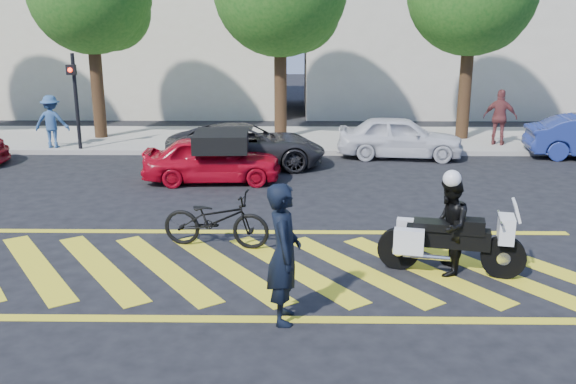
{
  "coord_description": "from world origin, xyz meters",
  "views": [
    {
      "loc": [
        0.57,
        -9.71,
        3.98
      ],
      "look_at": [
        0.42,
        1.12,
        1.05
      ],
      "focal_mm": 38.0,
      "sensor_mm": 36.0,
      "label": 1
    }
  ],
  "objects_px": {
    "parked_mid_left": "(246,146)",
    "parked_mid_right": "(400,137)",
    "bicycle": "(216,219)",
    "officer_bike": "(284,254)",
    "police_motorcycle": "(448,240)",
    "officer_moto": "(449,227)",
    "red_convertible": "(212,159)"
  },
  "relations": [
    {
      "from": "officer_bike",
      "to": "parked_mid_left",
      "type": "distance_m",
      "value": 9.8
    },
    {
      "from": "bicycle",
      "to": "parked_mid_left",
      "type": "height_order",
      "value": "parked_mid_left"
    },
    {
      "from": "bicycle",
      "to": "parked_mid_left",
      "type": "distance_m",
      "value": 6.74
    },
    {
      "from": "officer_bike",
      "to": "parked_mid_right",
      "type": "xyz_separation_m",
      "value": [
        3.41,
        11.1,
        -0.33
      ]
    },
    {
      "from": "officer_bike",
      "to": "parked_mid_right",
      "type": "height_order",
      "value": "officer_bike"
    },
    {
      "from": "bicycle",
      "to": "police_motorcycle",
      "type": "xyz_separation_m",
      "value": [
        4.02,
        -1.22,
        0.05
      ]
    },
    {
      "from": "red_convertible",
      "to": "bicycle",
      "type": "bearing_deg",
      "value": -174.51
    },
    {
      "from": "officer_bike",
      "to": "parked_mid_left",
      "type": "xyz_separation_m",
      "value": [
        -1.3,
        9.7,
        -0.35
      ]
    },
    {
      "from": "police_motorcycle",
      "to": "parked_mid_right",
      "type": "bearing_deg",
      "value": 99.06
    },
    {
      "from": "bicycle",
      "to": "officer_moto",
      "type": "xyz_separation_m",
      "value": [
        4.0,
        -1.23,
        0.29
      ]
    },
    {
      "from": "bicycle",
      "to": "police_motorcycle",
      "type": "bearing_deg",
      "value": -97.75
    },
    {
      "from": "bicycle",
      "to": "red_convertible",
      "type": "xyz_separation_m",
      "value": [
        -0.73,
        4.95,
        0.09
      ]
    },
    {
      "from": "officer_bike",
      "to": "parked_mid_right",
      "type": "distance_m",
      "value": 11.62
    },
    {
      "from": "police_motorcycle",
      "to": "officer_moto",
      "type": "distance_m",
      "value": 0.24
    },
    {
      "from": "police_motorcycle",
      "to": "parked_mid_left",
      "type": "xyz_separation_m",
      "value": [
        -4.0,
        7.95,
        0.07
      ]
    },
    {
      "from": "officer_moto",
      "to": "red_convertible",
      "type": "distance_m",
      "value": 7.78
    },
    {
      "from": "red_convertible",
      "to": "parked_mid_left",
      "type": "bearing_deg",
      "value": -25.7
    },
    {
      "from": "officer_moto",
      "to": "parked_mid_left",
      "type": "height_order",
      "value": "officer_moto"
    },
    {
      "from": "parked_mid_left",
      "to": "parked_mid_right",
      "type": "relative_size",
      "value": 1.19
    },
    {
      "from": "red_convertible",
      "to": "officer_bike",
      "type": "bearing_deg",
      "value": -168.34
    },
    {
      "from": "officer_bike",
      "to": "red_convertible",
      "type": "relative_size",
      "value": 0.55
    },
    {
      "from": "officer_moto",
      "to": "red_convertible",
      "type": "height_order",
      "value": "officer_moto"
    },
    {
      "from": "officer_bike",
      "to": "red_convertible",
      "type": "bearing_deg",
      "value": 13.15
    },
    {
      "from": "officer_moto",
      "to": "parked_mid_left",
      "type": "bearing_deg",
      "value": -139.98
    },
    {
      "from": "parked_mid_right",
      "to": "parked_mid_left",
      "type": "bearing_deg",
      "value": 113.14
    },
    {
      "from": "officer_bike",
      "to": "red_convertible",
      "type": "height_order",
      "value": "officer_bike"
    },
    {
      "from": "parked_mid_right",
      "to": "bicycle",
      "type": "bearing_deg",
      "value": 156.39
    },
    {
      "from": "officer_bike",
      "to": "bicycle",
      "type": "height_order",
      "value": "officer_bike"
    },
    {
      "from": "bicycle",
      "to": "police_motorcycle",
      "type": "relative_size",
      "value": 0.85
    },
    {
      "from": "red_convertible",
      "to": "police_motorcycle",
      "type": "bearing_deg",
      "value": -145.29
    },
    {
      "from": "parked_mid_left",
      "to": "officer_bike",
      "type": "bearing_deg",
      "value": -178.7
    },
    {
      "from": "red_convertible",
      "to": "parked_mid_left",
      "type": "relative_size",
      "value": 0.78
    }
  ]
}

